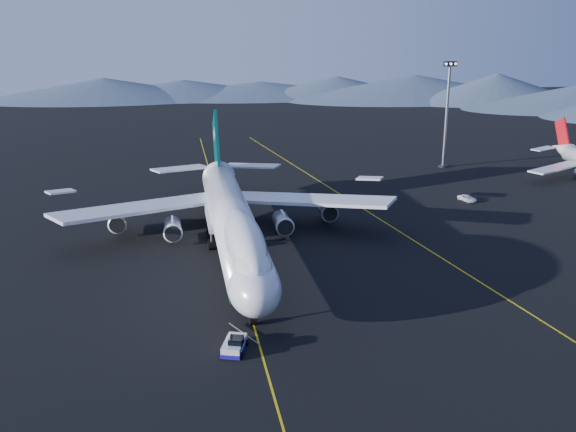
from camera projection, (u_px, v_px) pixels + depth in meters
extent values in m
plane|color=black|center=(233.00, 253.00, 104.67)|extent=(500.00, 500.00, 0.00)
cube|color=gold|center=(233.00, 253.00, 104.67)|extent=(0.25, 220.00, 0.01)
cube|color=gold|center=(389.00, 225.00, 119.20)|extent=(28.08, 198.09, 0.01)
cone|color=#45566B|center=(104.00, 87.00, 314.04)|extent=(100.00, 100.00, 12.00)
cone|color=#45566B|center=(260.00, 84.00, 327.89)|extent=(100.00, 100.00, 12.00)
cone|color=#45566B|center=(414.00, 86.00, 317.22)|extent=(100.00, 100.00, 12.00)
cylinder|color=silver|center=(232.00, 220.00, 103.06)|extent=(6.50, 56.00, 6.50)
ellipsoid|color=silver|center=(254.00, 288.00, 76.68)|extent=(6.50, 10.40, 6.50)
ellipsoid|color=silver|center=(245.00, 242.00, 84.91)|extent=(5.13, 25.16, 5.85)
cube|color=black|center=(256.00, 285.00, 74.45)|extent=(3.60, 1.61, 1.29)
cone|color=silver|center=(217.00, 171.00, 133.92)|extent=(6.50, 12.00, 6.50)
cube|color=#043F3E|center=(232.00, 223.00, 104.26)|extent=(6.24, 60.00, 1.10)
cube|color=silver|center=(229.00, 217.00, 108.56)|extent=(7.50, 13.00, 1.60)
cube|color=silver|center=(143.00, 207.00, 111.54)|extent=(30.62, 23.28, 2.83)
cube|color=silver|center=(306.00, 200.00, 116.48)|extent=(30.62, 23.28, 2.83)
cylinder|color=slate|center=(173.00, 228.00, 109.43)|extent=(2.90, 5.50, 2.90)
cylinder|color=slate|center=(118.00, 220.00, 113.94)|extent=(2.90, 5.50, 2.90)
cylinder|color=slate|center=(282.00, 222.00, 112.67)|extent=(2.90, 5.50, 2.90)
cylinder|color=slate|center=(326.00, 209.00, 120.41)|extent=(2.90, 5.50, 2.90)
cube|color=#043F3E|center=(216.00, 148.00, 131.53)|extent=(0.55, 14.11, 15.94)
cube|color=silver|center=(180.00, 169.00, 133.94)|extent=(12.39, 9.47, 0.98)
cube|color=silver|center=(252.00, 166.00, 136.49)|extent=(12.39, 9.47, 0.98)
cylinder|color=black|center=(253.00, 321.00, 79.55)|extent=(0.90, 1.10, 1.10)
cube|color=silver|center=(234.00, 345.00, 73.12)|extent=(3.40, 4.76, 1.08)
cube|color=navy|center=(234.00, 348.00, 73.23)|extent=(3.56, 4.98, 0.49)
cube|color=black|center=(234.00, 339.00, 72.89)|extent=(1.98, 1.98, 0.88)
cone|color=silver|center=(561.00, 149.00, 168.00)|extent=(4.07, 7.49, 4.07)
cube|color=silver|center=(556.00, 168.00, 152.43)|extent=(17.97, 12.13, 0.37)
cube|color=#AF1017|center=(562.00, 133.00, 167.33)|extent=(0.37, 7.30, 8.62)
imported|color=white|center=(467.00, 198.00, 134.81)|extent=(3.22, 4.79, 1.22)
cylinder|color=black|center=(443.00, 166.00, 167.10)|extent=(2.49, 2.49, 0.41)
cylinder|color=slate|center=(446.00, 117.00, 163.41)|extent=(0.73, 0.73, 25.93)
cube|color=black|center=(450.00, 64.00, 159.58)|extent=(3.32, 0.83, 1.24)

